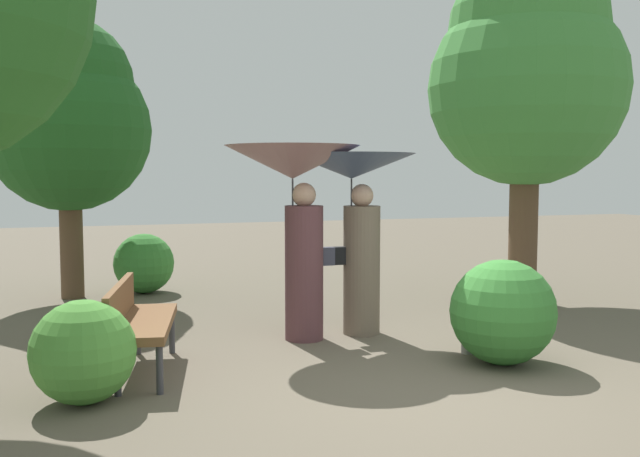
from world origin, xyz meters
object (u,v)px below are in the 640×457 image
(person_right, at_px, (355,198))
(tree_near_left, at_px, (68,115))
(person_left, at_px, (296,191))
(park_bench, at_px, (138,318))
(tree_near_right, at_px, (527,70))
(path_marker_post, at_px, (468,328))

(person_right, relative_size, tree_near_left, 0.51)
(person_left, height_order, park_bench, person_left)
(person_left, height_order, tree_near_right, tree_near_right)
(park_bench, bearing_deg, path_marker_post, -85.67)
(person_left, relative_size, person_right, 1.04)
(person_left, relative_size, tree_near_right, 0.43)
(tree_near_right, height_order, path_marker_post, tree_near_right)
(park_bench, relative_size, path_marker_post, 2.96)
(path_marker_post, bearing_deg, tree_near_right, 45.84)
(path_marker_post, bearing_deg, person_right, 123.37)
(person_left, height_order, tree_near_left, tree_near_left)
(park_bench, xyz_separation_m, tree_near_left, (-0.65, 4.28, 2.16))
(tree_near_right, bearing_deg, person_left, -162.26)
(path_marker_post, bearing_deg, tree_near_left, 129.85)
(person_right, xyz_separation_m, park_bench, (-2.45, -0.81, -1.04))
(tree_near_left, relative_size, tree_near_right, 0.82)
(tree_near_right, bearing_deg, path_marker_post, -134.16)
(person_right, xyz_separation_m, tree_near_left, (-3.10, 3.46, 1.11))
(path_marker_post, bearing_deg, person_left, 142.97)
(person_right, height_order, park_bench, person_right)
(park_bench, height_order, tree_near_right, tree_near_right)
(person_left, distance_m, path_marker_post, 2.32)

